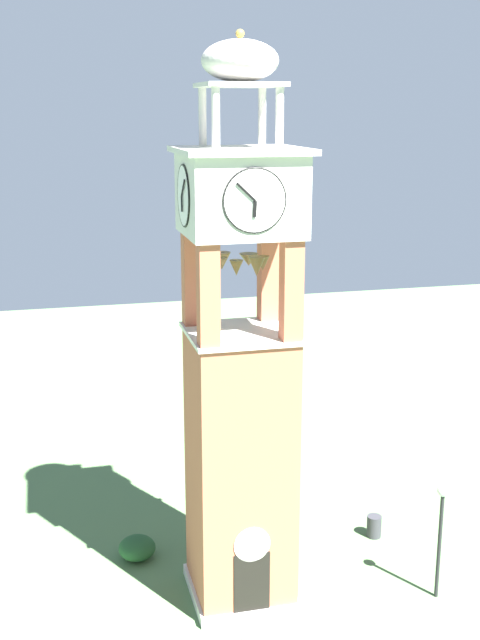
% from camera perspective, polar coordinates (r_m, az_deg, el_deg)
% --- Properties ---
extents(ground, '(80.00, 80.00, 0.00)m').
position_cam_1_polar(ground, '(27.13, -0.00, -18.68)').
color(ground, '#517547').
extents(clock_tower, '(3.50, 3.50, 16.96)m').
position_cam_1_polar(clock_tower, '(24.02, 0.00, -4.76)').
color(clock_tower, '#AD5B42').
rests_on(clock_tower, ground).
extents(lamp_post, '(0.36, 0.36, 3.82)m').
position_cam_1_polar(lamp_post, '(26.35, 13.98, -13.53)').
color(lamp_post, black).
rests_on(lamp_post, ground).
extents(trash_bin, '(0.52, 0.52, 0.80)m').
position_cam_1_polar(trash_bin, '(30.31, 9.42, -14.14)').
color(trash_bin, '#2D2D33').
rests_on(trash_bin, ground).
extents(shrub_near_entry, '(1.26, 1.26, 0.79)m').
position_cam_1_polar(shrub_near_entry, '(28.88, -7.26, -15.64)').
color(shrub_near_entry, '#234C28').
rests_on(shrub_near_entry, ground).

